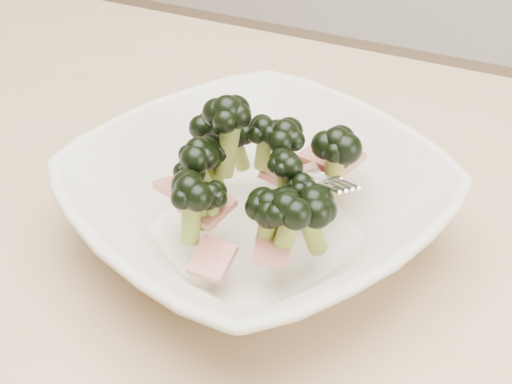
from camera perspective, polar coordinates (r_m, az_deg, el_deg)
dining_table at (r=0.71m, az=-1.96°, el=-9.07°), size 1.20×0.80×0.75m
broccoli_dish at (r=0.61m, az=-0.00°, el=-0.59°), size 0.41×0.41×0.14m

